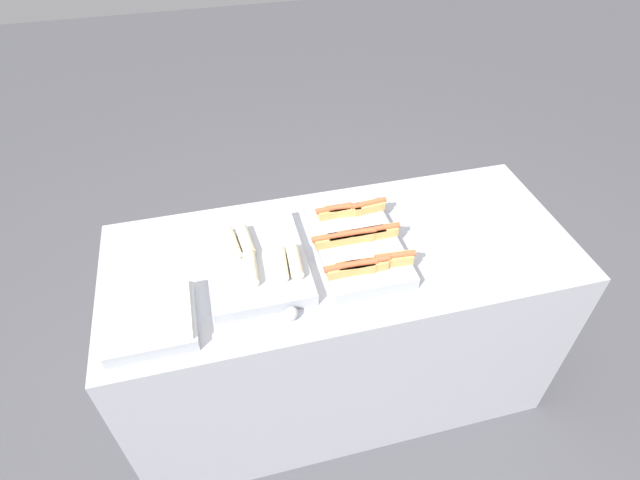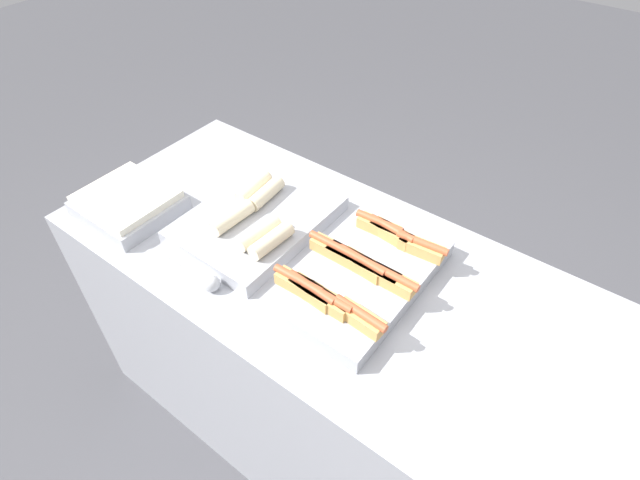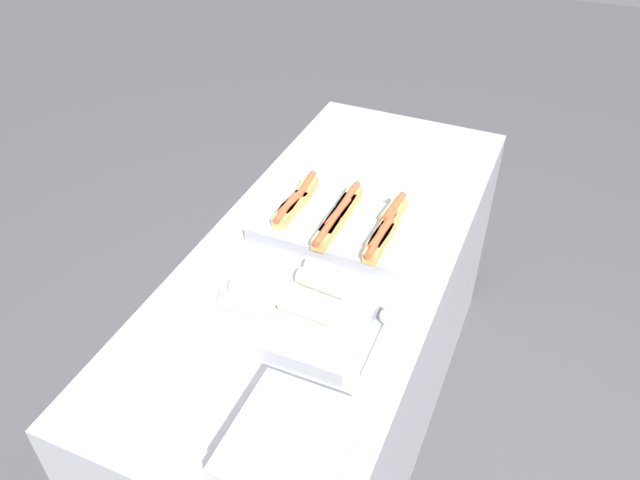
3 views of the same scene
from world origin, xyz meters
The scene contains 6 objects.
ground_plane centered at (0.00, 0.00, 0.00)m, with size 12.00×12.00×0.00m, color #4C4C51.
counter centered at (0.00, 0.00, 0.47)m, with size 1.85×0.78×0.94m.
tray_hotdogs centered at (0.06, 0.00, 0.98)m, with size 0.35×0.51×0.10m.
tray_wraps centered at (-0.34, 0.00, 0.97)m, with size 0.36×0.49×0.10m.
tray_side_front centered at (-0.72, -0.20, 0.98)m, with size 0.30×0.27×0.07m.
serving_spoon_near centered at (-0.28, -0.28, 0.96)m, with size 0.23×0.05×0.05m.
Camera 2 is at (0.54, -0.83, 2.01)m, focal length 28.00 mm.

